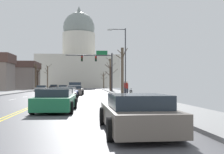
{
  "coord_description": "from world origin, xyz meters",
  "views": [
    {
      "loc": [
        3.63,
        -29.82,
        1.51
      ],
      "look_at": [
        8.89,
        31.08,
        2.96
      ],
      "focal_mm": 43.86,
      "sensor_mm": 36.0,
      "label": 1
    }
  ],
  "objects": [
    {
      "name": "sedan_oncoming_01",
      "position": [
        -2.0,
        31.7,
        0.54
      ],
      "size": [
        2.22,
        4.28,
        1.15
      ],
      "color": "#9EA3A8",
      "rests_on": "ground"
    },
    {
      "name": "pedestrian_00",
      "position": [
        8.13,
        2.0,
        1.04
      ],
      "size": [
        0.35,
        0.34,
        1.63
      ],
      "color": "black",
      "rests_on": "ground"
    },
    {
      "name": "sedan_oncoming_00",
      "position": [
        -5.34,
        23.31,
        0.54
      ],
      "size": [
        2.12,
        4.24,
        1.15
      ],
      "color": "#9EA3A8",
      "rests_on": "ground"
    },
    {
      "name": "sedan_near_01",
      "position": [
        1.93,
        5.92,
        0.58
      ],
      "size": [
        2.19,
        4.5,
        1.21
      ],
      "color": "#6B6056",
      "rests_on": "ground"
    },
    {
      "name": "flank_building_01",
      "position": [
        -15.83,
        39.81,
        3.46
      ],
      "size": [
        13.82,
        9.61,
        6.82
      ],
      "color": "slate",
      "rests_on": "ground"
    },
    {
      "name": "street_lamp_right",
      "position": [
        7.91,
        3.72,
        4.99
      ],
      "size": [
        2.29,
        0.24,
        8.24
      ],
      "color": "#333338",
      "rests_on": "ground"
    },
    {
      "name": "bare_tree_03",
      "position": [
        -8.16,
        50.31,
        3.54
      ],
      "size": [
        2.19,
        1.24,
        7.1
      ],
      "color": "brown",
      "rests_on": "ground"
    },
    {
      "name": "bare_tree_00",
      "position": [
        7.78,
        21.26,
        2.53
      ],
      "size": [
        2.59,
        2.1,
        4.92
      ],
      "color": "#423328",
      "rests_on": "ground"
    },
    {
      "name": "capitol_building",
      "position": [
        0.0,
        73.47,
        9.86
      ],
      "size": [
        29.1,
        21.07,
        30.79
      ],
      "color": "beige",
      "rests_on": "ground"
    },
    {
      "name": "ground",
      "position": [
        0.0,
        -0.0,
        0.02
      ],
      "size": [
        20.0,
        180.0,
        0.2
      ],
      "color": "#515156"
    },
    {
      "name": "bare_tree_01",
      "position": [
        -7.92,
        31.47,
        3.13
      ],
      "size": [
        1.74,
        2.32,
        5.88
      ],
      "color": "#4C3D2D",
      "rests_on": "ground"
    },
    {
      "name": "bare_tree_02",
      "position": [
        7.92,
        47.22,
        2.47
      ],
      "size": [
        2.04,
        1.37,
        4.76
      ],
      "color": "brown",
      "rests_on": "ground"
    },
    {
      "name": "pedestrian_01",
      "position": [
        8.58,
        6.82,
        1.09
      ],
      "size": [
        0.35,
        0.34,
        1.72
      ],
      "color": "#33333D",
      "rests_on": "ground"
    },
    {
      "name": "bare_tree_05",
      "position": [
        -8.9,
        38.92,
        2.66
      ],
      "size": [
        2.31,
        2.93,
        5.29
      ],
      "color": "#423328",
      "rests_on": "ground"
    },
    {
      "name": "sedan_near_02",
      "position": [
        1.57,
        -1.58,
        0.55
      ],
      "size": [
        2.06,
        4.71,
        1.16
      ],
      "color": "navy",
      "rests_on": "ground"
    },
    {
      "name": "sedan_oncoming_02",
      "position": [
        -5.07,
        40.17,
        0.58
      ],
      "size": [
        2.22,
        4.55,
        1.21
      ],
      "color": "black",
      "rests_on": "ground"
    },
    {
      "name": "signal_gantry",
      "position": [
        5.4,
        16.21,
        5.05
      ],
      "size": [
        7.91,
        0.41,
        6.92
      ],
      "color": "#28282D",
      "rests_on": "ground"
    },
    {
      "name": "pickup_truck_near_00",
      "position": [
        1.55,
        13.17,
        0.75
      ],
      "size": [
        2.3,
        5.63,
        1.69
      ],
      "color": "#ADB2B7",
      "rests_on": "ground"
    },
    {
      "name": "bare_tree_04",
      "position": [
        8.41,
        8.54,
        3.54
      ],
      "size": [
        1.8,
        2.23,
        6.51
      ],
      "color": "brown",
      "rests_on": "ground"
    },
    {
      "name": "sedan_near_03",
      "position": [
        1.71,
        -8.96,
        0.58
      ],
      "size": [
        2.13,
        4.59,
        1.22
      ],
      "color": "black",
      "rests_on": "ground"
    },
    {
      "name": "bare_tree_06",
      "position": [
        8.12,
        26.49,
        3.54
      ],
      "size": [
        2.09,
        2.72,
        6.71
      ],
      "color": "brown",
      "rests_on": "ground"
    },
    {
      "name": "sedan_near_05",
      "position": [
        5.12,
        -21.33,
        0.56
      ],
      "size": [
        2.15,
        4.71,
        1.18
      ],
      "color": "#6B6056",
      "rests_on": "ground"
    },
    {
      "name": "sedan_near_04",
      "position": [
        1.86,
        -14.85,
        0.57
      ],
      "size": [
        2.18,
        4.5,
        1.22
      ],
      "color": "#1E7247",
      "rests_on": "ground"
    },
    {
      "name": "bicycle_parked",
      "position": [
        8.21,
        -0.5,
        0.49
      ],
      "size": [
        0.12,
        1.77,
        0.85
      ],
      "color": "black",
      "rests_on": "ground"
    }
  ]
}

